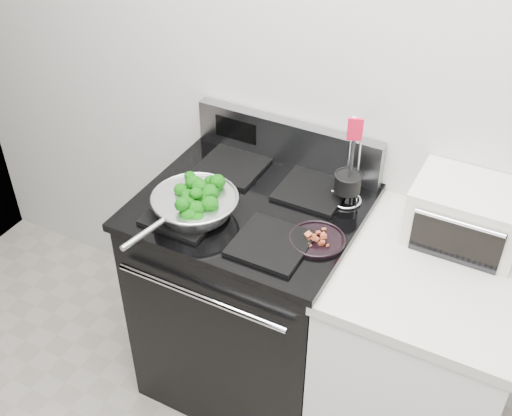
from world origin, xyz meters
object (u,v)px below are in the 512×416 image
Objects in this scene: skillet at (194,204)px; toaster_oven at (467,214)px; bacon_plate at (317,237)px; gas_range at (251,294)px; utensil_holder at (347,187)px.

skillet is 1.34× the size of toaster_oven.
skillet is 2.54× the size of bacon_plate.
toaster_oven reaches higher than skillet.
gas_range is 5.94× the size of bacon_plate.
utensil_holder is (0.30, 0.17, 0.53)m from gas_range.
bacon_plate is 0.53× the size of toaster_oven.
bacon_plate is at bearing -146.16° from toaster_oven.
bacon_plate is 0.54× the size of utensil_holder.
toaster_oven reaches higher than bacon_plate.
gas_range is at bearing 164.04° from bacon_plate.
toaster_oven is at bearing 33.85° from bacon_plate.
skillet reaches higher than bacon_plate.
gas_range is 0.91m from toaster_oven.
utensil_holder is 0.97× the size of toaster_oven.
skillet is 0.92m from toaster_oven.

